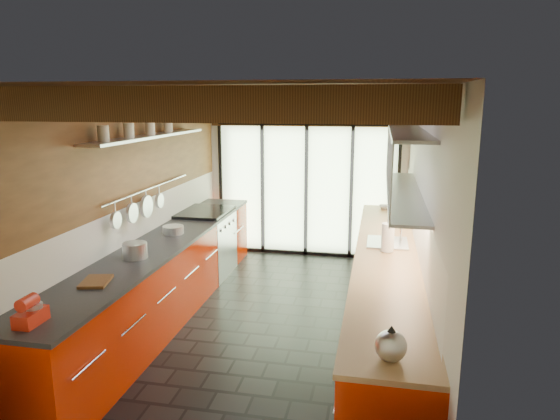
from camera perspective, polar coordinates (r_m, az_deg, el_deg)
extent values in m
plane|color=black|center=(5.86, -1.11, -12.85)|extent=(5.50, 5.50, 0.00)
plane|color=silver|center=(8.10, 3.08, 3.87)|extent=(3.20, 0.00, 3.20)
plane|color=silver|center=(2.94, -13.15, -12.06)|extent=(3.20, 0.00, 3.20)
plane|color=silver|center=(5.98, -16.29, 0.33)|extent=(0.00, 5.50, 5.50)
plane|color=silver|center=(5.33, 15.88, -1.10)|extent=(0.00, 5.50, 5.50)
plane|color=#472814|center=(5.30, -1.23, 13.47)|extent=(5.50, 5.50, 0.00)
cube|color=#593316|center=(3.14, -10.40, 11.81)|extent=(3.14, 0.14, 0.22)
cube|color=#593316|center=(3.99, -5.55, 12.04)|extent=(3.14, 0.14, 0.22)
cube|color=#593316|center=(4.86, -2.40, 12.15)|extent=(3.14, 0.14, 0.22)
cube|color=#593316|center=(5.74, -0.22, 12.20)|extent=(3.14, 0.14, 0.22)
cube|color=#593316|center=(6.62, 1.39, 12.23)|extent=(3.14, 0.14, 0.22)
cube|color=#593316|center=(7.51, 2.62, 12.24)|extent=(3.14, 0.14, 0.22)
cube|color=brown|center=(7.97, 3.13, 11.31)|extent=(3.14, 0.06, 0.50)
plane|color=brown|center=(6.05, -15.55, 6.97)|extent=(0.00, 4.90, 4.90)
plane|color=#C6EAAD|center=(8.12, 3.05, 2.28)|extent=(2.90, 0.00, 2.90)
cube|color=black|center=(8.43, -6.77, 2.60)|extent=(0.05, 0.04, 2.15)
cube|color=black|center=(8.03, 13.33, 1.84)|extent=(0.05, 0.04, 2.15)
cube|color=black|center=(8.07, 3.00, 2.23)|extent=(0.06, 0.05, 2.15)
cube|color=black|center=(7.96, 3.09, 9.87)|extent=(2.90, 0.05, 0.06)
cylinder|color=#B2180E|center=(7.93, 3.08, 11.31)|extent=(0.34, 0.04, 0.34)
cylinder|color=beige|center=(7.91, 3.06, 11.30)|extent=(0.28, 0.02, 0.28)
cube|color=#B51D00|center=(6.08, -13.05, -7.75)|extent=(0.65, 5.00, 0.88)
cube|color=black|center=(5.94, -13.27, -3.58)|extent=(0.68, 5.00, 0.04)
cube|color=silver|center=(7.35, -8.41, -4.01)|extent=(0.66, 0.90, 0.90)
cube|color=black|center=(7.23, -8.54, -0.28)|extent=(0.65, 0.90, 0.06)
cube|color=#B51D00|center=(5.57, 11.97, -9.59)|extent=(0.65, 5.00, 0.88)
cube|color=#9B764B|center=(5.42, 12.19, -5.08)|extent=(0.68, 5.00, 0.04)
cube|color=white|center=(5.95, 8.74, -8.02)|extent=(0.02, 0.60, 0.84)
cube|color=silver|center=(5.79, 12.17, -3.67)|extent=(0.45, 0.52, 0.02)
cylinder|color=silver|center=(5.75, 13.69, -2.05)|extent=(0.02, 0.02, 0.34)
torus|color=silver|center=(5.71, 13.18, -0.37)|extent=(0.14, 0.02, 0.14)
plane|color=silver|center=(5.51, 12.46, 5.33)|extent=(0.00, 3.00, 3.00)
cube|color=#9EA0A5|center=(5.57, 14.05, 1.83)|extent=(0.34, 3.00, 0.03)
cube|color=#9EA0A5|center=(5.49, 14.42, 8.72)|extent=(0.34, 3.00, 0.03)
cylinder|color=silver|center=(6.19, -14.62, 2.41)|extent=(0.02, 2.20, 0.02)
cube|color=silver|center=(5.99, -14.59, 8.17)|extent=(0.28, 2.60, 0.03)
cylinder|color=silver|center=(5.43, -18.25, -1.13)|extent=(0.04, 0.18, 0.18)
cylinder|color=silver|center=(5.72, -16.55, -0.33)|extent=(0.04, 0.22, 0.22)
cylinder|color=silver|center=(6.03, -15.01, 0.39)|extent=(0.04, 0.26, 0.26)
cylinder|color=silver|center=(6.34, -13.62, 1.04)|extent=(0.04, 0.18, 0.18)
cube|color=red|center=(4.10, -26.59, -10.91)|extent=(0.14, 0.25, 0.10)
cylinder|color=red|center=(4.04, -26.91, -9.40)|extent=(0.10, 0.16, 0.10)
cylinder|color=silver|center=(4.11, -26.27, -10.25)|extent=(0.12, 0.12, 0.10)
cylinder|color=silver|center=(5.33, -16.25, -4.46)|extent=(0.30, 0.30, 0.16)
cylinder|color=silver|center=(6.18, -12.11, -2.23)|extent=(0.29, 0.29, 0.10)
cube|color=brown|center=(4.75, -20.29, -7.67)|extent=(0.29, 0.36, 0.03)
sphere|color=silver|center=(3.28, 12.55, -14.78)|extent=(0.24, 0.24, 0.20)
cone|color=black|center=(3.23, 12.65, -13.05)|extent=(0.09, 0.09, 0.05)
cylinder|color=silver|center=(3.37, 12.53, -13.80)|extent=(0.04, 0.08, 0.04)
cylinder|color=white|center=(5.43, 12.22, -3.13)|extent=(0.18, 0.18, 0.30)
cylinder|color=silver|center=(5.39, 12.31, -1.23)|extent=(0.04, 0.04, 0.06)
imported|color=silver|center=(5.51, 12.19, -3.37)|extent=(0.12, 0.13, 0.22)
imported|color=silver|center=(7.59, 12.02, 0.31)|extent=(0.22, 0.22, 0.05)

